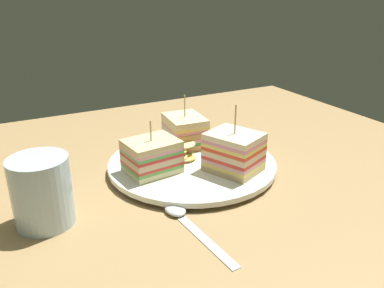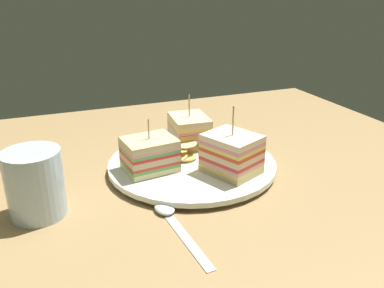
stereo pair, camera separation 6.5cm
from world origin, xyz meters
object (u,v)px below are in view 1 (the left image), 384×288
Objects in this scene: spoon at (183,217)px; chip_pile at (180,154)px; sandwich_wedge_0 at (234,152)px; drinking_glass at (43,196)px; plate at (192,164)px; sandwich_wedge_1 at (185,131)px; sandwich_wedge_2 at (152,156)px.

chip_pile is at bearing -28.76° from spoon.
drinking_glass is at bearing 64.81° from sandwich_wedge_0.
plate is 7.97cm from sandwich_wedge_1.
spoon is 1.71× the size of drinking_glass.
plate is 15.42cm from spoon.
sandwich_wedge_0 reaches higher than drinking_glass.
sandwich_wedge_1 is at bearing 55.58° from chip_pile.
sandwich_wedge_0 is 13.12cm from sandwich_wedge_1.
chip_pile is 23.83cm from drinking_glass.
chip_pile is at bearing -29.71° from sandwich_wedge_1.
sandwich_wedge_2 reaches higher than chip_pile.
sandwich_wedge_2 reaches higher than drinking_glass.
plate is at bearing 10.43° from sandwich_wedge_0.
chip_pile is (5.89, 2.27, -1.63)cm from sandwich_wedge_2.
plate is 8.16cm from sandwich_wedge_0.
sandwich_wedge_0 is at bearing -32.43° from sandwich_wedge_2.
chip_pile is (-3.61, -5.27, -1.70)cm from sandwich_wedge_1.
spoon is (-10.44, -19.99, -3.74)cm from sandwich_wedge_1.
plate is 2.98× the size of sandwich_wedge_1.
chip_pile is 16.35cm from spoon.
sandwich_wedge_1 reaches higher than sandwich_wedge_2.
sandwich_wedge_0 is 1.55× the size of chip_pile.
sandwich_wedge_0 is 1.18× the size of drinking_glass.
drinking_glass reaches higher than plate.
sandwich_wedge_2 is at bearing -175.24° from plate.
sandwich_wedge_1 is 6.62cm from chip_pile.
sandwich_wedge_0 is (4.10, -6.04, 3.64)cm from plate.
drinking_glass is (-15.91, 7.71, 3.46)cm from spoon.
spoon is (-0.94, -12.44, -3.67)cm from sandwich_wedge_2.
sandwich_wedge_2 is 0.94× the size of drinking_glass.
chip_pile is (-5.48, 7.70, -2.11)cm from sandwich_wedge_0.
sandwich_wedge_2 is 0.55× the size of spoon.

